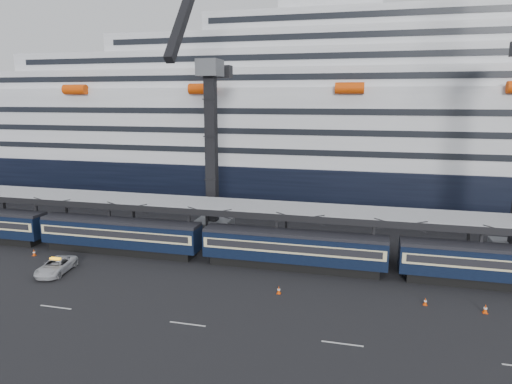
% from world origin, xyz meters
% --- Properties ---
extents(ground, '(260.00, 260.00, 0.00)m').
position_xyz_m(ground, '(0.00, 0.00, 0.00)').
color(ground, black).
rests_on(ground, ground).
extents(lane_markings, '(111.00, 4.27, 0.02)m').
position_xyz_m(lane_markings, '(8.15, -5.23, 0.01)').
color(lane_markings, beige).
rests_on(lane_markings, ground).
extents(train, '(133.05, 3.00, 4.05)m').
position_xyz_m(train, '(-4.65, 10.00, 2.20)').
color(train, black).
rests_on(train, ground).
extents(canopy, '(130.00, 6.25, 5.53)m').
position_xyz_m(canopy, '(0.00, 14.00, 5.25)').
color(canopy, '#93969B').
rests_on(canopy, ground).
extents(cruise_ship, '(214.09, 28.84, 34.00)m').
position_xyz_m(cruise_ship, '(-1.08, 45.99, 12.34)').
color(cruise_ship, black).
rests_on(cruise_ship, ground).
extents(crane_dark_near, '(4.50, 17.75, 35.08)m').
position_xyz_m(crane_dark_near, '(-20.00, 18.59, 11.93)').
color(crane_dark_near, '#45484C').
rests_on(crane_dark_near, ground).
extents(pickup_truck, '(3.19, 5.57, 1.46)m').
position_xyz_m(pickup_truck, '(-31.09, 2.74, 0.73)').
color(pickup_truck, '#B4B5BC').
rests_on(pickup_truck, ground).
extents(traffic_cone_b, '(0.37, 0.37, 0.74)m').
position_xyz_m(traffic_cone_b, '(-36.95, 6.61, 0.37)').
color(traffic_cone_b, '#DD4207').
rests_on(traffic_cone_b, ground).
extents(traffic_cone_c, '(0.37, 0.37, 0.75)m').
position_xyz_m(traffic_cone_c, '(-8.17, 3.35, 0.37)').
color(traffic_cone_c, '#DD4207').
rests_on(traffic_cone_c, ground).
extents(traffic_cone_d, '(0.40, 0.40, 0.80)m').
position_xyz_m(traffic_cone_d, '(9.13, 3.80, 0.39)').
color(traffic_cone_d, '#DD4207').
rests_on(traffic_cone_d, ground).
extents(traffic_cone_e, '(0.34, 0.34, 0.68)m').
position_xyz_m(traffic_cone_e, '(4.48, 4.16, 0.34)').
color(traffic_cone_e, '#DD4207').
rests_on(traffic_cone_e, ground).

